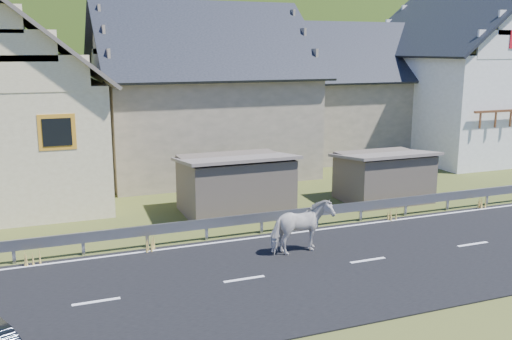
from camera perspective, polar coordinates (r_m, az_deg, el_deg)
name	(u,v)px	position (r m, az deg, el deg)	size (l,w,h in m)	color
ground	(368,262)	(17.85, 11.11, -8.97)	(160.00, 160.00, 0.00)	#354319
road	(368,261)	(17.84, 11.11, -8.91)	(60.00, 7.00, 0.04)	black
lane_markings	(368,260)	(17.83, 11.12, -8.84)	(60.00, 6.60, 0.01)	silver
guardrail	(313,212)	(20.70, 5.74, -4.21)	(28.10, 0.09, 0.75)	#93969B
shed_left	(235,185)	(22.31, -2.12, -1.54)	(4.30, 3.30, 2.40)	brown
shed_right	(384,177)	(24.76, 12.64, -0.71)	(3.80, 2.90, 2.20)	brown
house_cream	(10,97)	(26.09, -23.37, 6.71)	(7.80, 9.80, 8.30)	#F4E5B3
house_stone_a	(199,82)	(30.15, -5.73, 8.73)	(10.80, 9.80, 8.90)	tan
house_stone_b	(347,84)	(35.95, 9.10, 8.52)	(9.80, 8.80, 8.10)	tan
house_white	(460,70)	(36.96, 19.71, 9.35)	(8.80, 10.80, 9.70)	white
mountain	(82,131)	(196.28, -16.98, 3.76)	(440.00, 280.00, 260.00)	#1C390F
horse	(302,227)	(17.91, 4.58, -5.73)	(1.98, 0.90, 1.68)	beige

